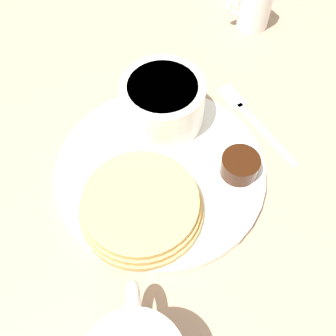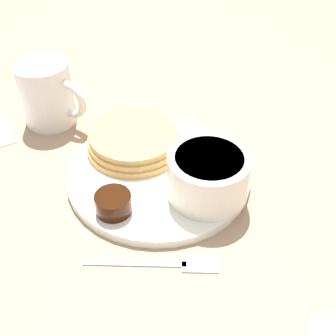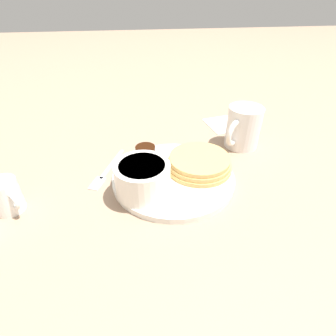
{
  "view_description": "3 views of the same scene",
  "coord_description": "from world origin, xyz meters",
  "px_view_note": "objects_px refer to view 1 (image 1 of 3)",
  "views": [
    {
      "loc": [
        0.2,
        0.15,
        0.42
      ],
      "look_at": [
        0.01,
        0.02,
        0.04
      ],
      "focal_mm": 45.0,
      "sensor_mm": 36.0,
      "label": 1
    },
    {
      "loc": [
        -0.39,
        0.14,
        0.38
      ],
      "look_at": [
        -0.01,
        -0.01,
        0.02
      ],
      "focal_mm": 45.0,
      "sensor_mm": 36.0,
      "label": 2
    },
    {
      "loc": [
        -0.07,
        -0.41,
        0.33
      ],
      "look_at": [
        -0.01,
        0.01,
        0.02
      ],
      "focal_mm": 28.0,
      "sensor_mm": 36.0,
      "label": 3
    }
  ],
  "objects_px": {
    "bowl": "(163,101)",
    "creamer_pitcher_near": "(255,6)",
    "plate": "(160,171)",
    "fork": "(249,114)"
  },
  "relations": [
    {
      "from": "bowl",
      "to": "creamer_pitcher_near",
      "type": "distance_m",
      "value": 0.23
    },
    {
      "from": "bowl",
      "to": "creamer_pitcher_near",
      "type": "bearing_deg",
      "value": -178.99
    },
    {
      "from": "plate",
      "to": "bowl",
      "type": "xyz_separation_m",
      "value": [
        -0.06,
        -0.04,
        0.04
      ]
    },
    {
      "from": "creamer_pitcher_near",
      "to": "bowl",
      "type": "bearing_deg",
      "value": 1.01
    },
    {
      "from": "bowl",
      "to": "creamer_pitcher_near",
      "type": "height_order",
      "value": "bowl"
    },
    {
      "from": "bowl",
      "to": "fork",
      "type": "height_order",
      "value": "bowl"
    },
    {
      "from": "plate",
      "to": "bowl",
      "type": "distance_m",
      "value": 0.08
    },
    {
      "from": "bowl",
      "to": "fork",
      "type": "bearing_deg",
      "value": 133.0
    },
    {
      "from": "bowl",
      "to": "fork",
      "type": "xyz_separation_m",
      "value": [
        -0.08,
        0.08,
        -0.04
      ]
    },
    {
      "from": "plate",
      "to": "fork",
      "type": "distance_m",
      "value": 0.14
    }
  ]
}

